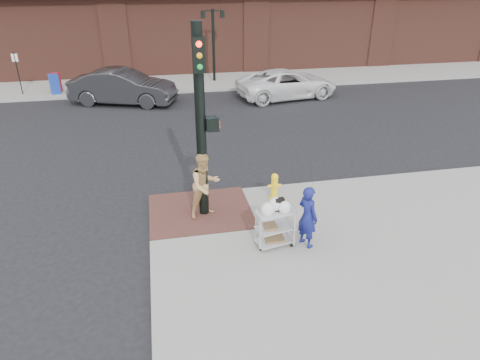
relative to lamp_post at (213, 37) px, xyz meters
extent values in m
plane|color=black|center=(-2.00, -16.00, -2.62)|extent=(220.00, 220.00, 0.00)
cube|color=gray|center=(10.50, 16.00, -2.54)|extent=(65.00, 36.00, 0.15)
cube|color=#4E2A24|center=(-2.60, -15.10, -2.46)|extent=(2.80, 2.40, 0.01)
cylinder|color=black|center=(0.00, 0.00, -0.47)|extent=(0.16, 0.16, 4.00)
cube|color=black|center=(0.00, 0.00, 1.43)|extent=(1.20, 0.06, 0.06)
cube|color=black|center=(-0.55, 0.00, 1.23)|extent=(0.22, 0.22, 0.35)
cube|color=black|center=(0.55, 0.00, 1.23)|extent=(0.22, 0.22, 0.35)
cylinder|color=black|center=(-10.50, -1.00, -1.37)|extent=(0.05, 0.05, 2.20)
cylinder|color=black|center=(-2.50, -15.20, 0.03)|extent=(0.26, 0.26, 5.00)
cube|color=black|center=(-2.20, -15.20, 0.08)|extent=(0.32, 0.28, 0.34)
cube|color=#FF260C|center=(-2.04, -15.20, 0.08)|extent=(0.02, 0.18, 0.22)
cube|color=black|center=(-2.50, -15.48, 1.83)|extent=(0.28, 0.18, 0.80)
imported|color=navy|center=(-0.26, -17.19, -1.68)|extent=(0.59, 0.68, 1.58)
imported|color=tan|center=(-2.47, -15.32, -1.57)|extent=(1.08, 0.98, 1.80)
imported|color=black|center=(-5.10, -3.40, -1.76)|extent=(5.51, 3.42, 1.71)
imported|color=white|center=(3.31, -3.93, -1.88)|extent=(5.61, 3.22, 1.47)
cube|color=#A7A7AC|center=(-1.01, -17.04, -1.56)|extent=(0.98, 0.67, 0.03)
cube|color=#A7A7AC|center=(-1.01, -17.04, -1.99)|extent=(0.98, 0.67, 0.03)
cube|color=#A7A7AC|center=(-1.01, -17.04, -2.36)|extent=(0.98, 0.67, 0.03)
cube|color=black|center=(-0.91, -16.99, -1.40)|extent=(0.22, 0.14, 0.32)
cube|color=brown|center=(-1.13, -17.04, -1.94)|extent=(0.30, 0.34, 0.08)
cube|color=brown|center=(-1.01, -17.04, -2.31)|extent=(0.46, 0.36, 0.07)
cylinder|color=yellow|center=(-0.41, -14.84, -2.43)|extent=(0.27, 0.27, 0.08)
cylinder|color=yellow|center=(-0.41, -14.84, -2.08)|extent=(0.19, 0.19, 0.60)
sphere|color=yellow|center=(-0.41, -14.84, -1.75)|extent=(0.21, 0.21, 0.21)
cylinder|color=yellow|center=(-0.41, -14.84, -2.03)|extent=(0.39, 0.09, 0.09)
cube|color=maroon|center=(-8.75, -0.92, -1.96)|extent=(0.52, 0.49, 1.02)
cube|color=#193AA4|center=(-8.75, -1.29, -1.95)|extent=(0.56, 0.54, 1.04)
camera|label=1|loc=(-3.54, -25.36, 3.60)|focal=32.00mm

